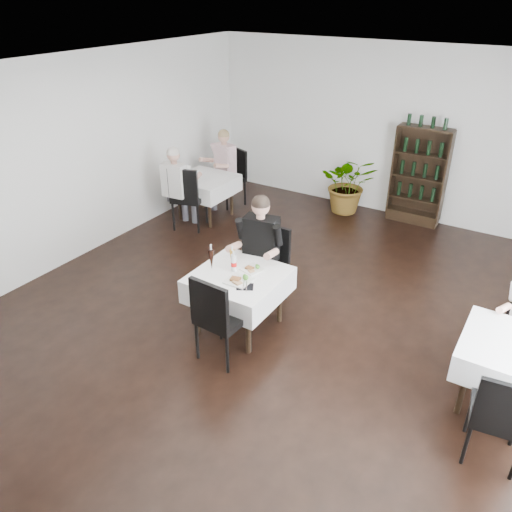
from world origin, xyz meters
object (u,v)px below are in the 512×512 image
Objects in this scene: main_table at (239,285)px; potted_tree at (348,184)px; wine_shelf at (418,177)px; diner_main at (258,246)px.

potted_tree reaches higher than main_table.
potted_tree is at bearing -170.46° from wine_shelf.
wine_shelf is 1.59× the size of potted_tree.
main_table is (-0.90, -4.31, -0.23)m from wine_shelf.
wine_shelf reaches higher than diner_main.
diner_main is at bearing 94.87° from main_table.
wine_shelf is 3.92m from diner_main.
diner_main is (0.25, -3.60, 0.36)m from potted_tree.
main_table is at bearing -85.13° from diner_main.
main_table is at bearing -101.78° from wine_shelf.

